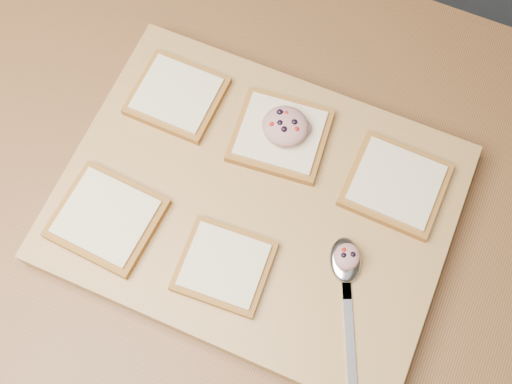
{
  "coord_description": "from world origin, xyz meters",
  "views": [
    {
      "loc": [
        0.17,
        -0.28,
        1.72
      ],
      "look_at": [
        0.05,
        -0.02,
        0.97
      ],
      "focal_mm": 45.0,
      "sensor_mm": 36.0,
      "label": 1
    }
  ],
  "objects_px": {
    "cutting_board": "(256,205)",
    "spoon": "(346,271)",
    "tuna_salad_dollop": "(285,126)",
    "bread_far_center": "(280,135)"
  },
  "relations": [
    {
      "from": "cutting_board",
      "to": "tuna_salad_dollop",
      "type": "distance_m",
      "value": 0.11
    },
    {
      "from": "tuna_salad_dollop",
      "to": "spoon",
      "type": "height_order",
      "value": "tuna_salad_dollop"
    },
    {
      "from": "cutting_board",
      "to": "spoon",
      "type": "height_order",
      "value": "spoon"
    },
    {
      "from": "cutting_board",
      "to": "tuna_salad_dollop",
      "type": "relative_size",
      "value": 8.13
    },
    {
      "from": "cutting_board",
      "to": "tuna_salad_dollop",
      "type": "height_order",
      "value": "tuna_salad_dollop"
    },
    {
      "from": "bread_far_center",
      "to": "spoon",
      "type": "relative_size",
      "value": 0.7
    },
    {
      "from": "cutting_board",
      "to": "spoon",
      "type": "distance_m",
      "value": 0.15
    },
    {
      "from": "cutting_board",
      "to": "bread_far_center",
      "type": "distance_m",
      "value": 0.1
    },
    {
      "from": "cutting_board",
      "to": "spoon",
      "type": "bearing_deg",
      "value": -17.63
    },
    {
      "from": "cutting_board",
      "to": "bread_far_center",
      "type": "bearing_deg",
      "value": 93.2
    }
  ]
}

